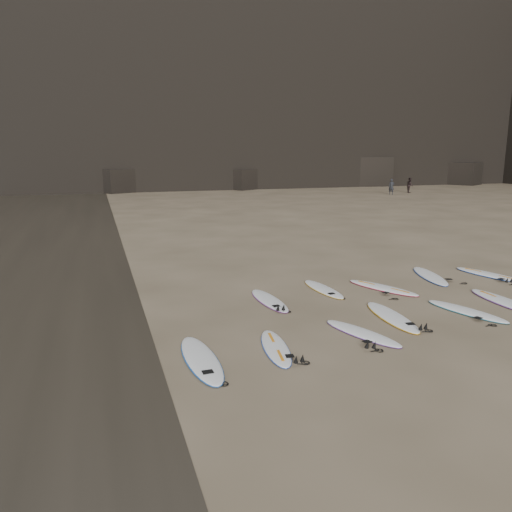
{
  "coord_description": "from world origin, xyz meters",
  "views": [
    {
      "loc": [
        -8.1,
        -11.0,
        4.45
      ],
      "look_at": [
        -3.85,
        2.2,
        1.5
      ],
      "focal_mm": 35.0,
      "sensor_mm": 36.0,
      "label": 1
    }
  ],
  "objects_px": {
    "surfboard_3": "(466,311)",
    "surfboard_4": "(504,301)",
    "surfboard_1": "(362,333)",
    "surfboard_5": "(269,300)",
    "person_b": "(410,185)",
    "surfboard_6": "(323,289)",
    "surfboard_11": "(201,359)",
    "surfboard_9": "(490,275)",
    "surfboard_7": "(383,288)",
    "surfboard_2": "(392,316)",
    "surfboard_8": "(430,276)",
    "person_a": "(391,187)",
    "surfboard_0": "(276,347)"
  },
  "relations": [
    {
      "from": "surfboard_2",
      "to": "surfboard_5",
      "type": "xyz_separation_m",
      "value": [
        -2.66,
        2.44,
        -0.0
      ]
    },
    {
      "from": "surfboard_3",
      "to": "surfboard_7",
      "type": "bearing_deg",
      "value": 91.43
    },
    {
      "from": "surfboard_5",
      "to": "person_a",
      "type": "xyz_separation_m",
      "value": [
        24.09,
        30.97,
        0.75
      ]
    },
    {
      "from": "surfboard_8",
      "to": "surfboard_0",
      "type": "bearing_deg",
      "value": -133.58
    },
    {
      "from": "surfboard_8",
      "to": "surfboard_11",
      "type": "distance_m",
      "value": 10.37
    },
    {
      "from": "surfboard_4",
      "to": "person_b",
      "type": "distance_m",
      "value": 40.12
    },
    {
      "from": "surfboard_5",
      "to": "person_a",
      "type": "relative_size",
      "value": 1.57
    },
    {
      "from": "surfboard_2",
      "to": "surfboard_3",
      "type": "distance_m",
      "value": 2.27
    },
    {
      "from": "surfboard_0",
      "to": "surfboard_7",
      "type": "xyz_separation_m",
      "value": [
        5.07,
        3.66,
        0.01
      ]
    },
    {
      "from": "surfboard_3",
      "to": "surfboard_5",
      "type": "height_order",
      "value": "same"
    },
    {
      "from": "surfboard_9",
      "to": "person_b",
      "type": "distance_m",
      "value": 36.72
    },
    {
      "from": "surfboard_8",
      "to": "person_a",
      "type": "distance_m",
      "value": 34.77
    },
    {
      "from": "surfboard_3",
      "to": "surfboard_4",
      "type": "distance_m",
      "value": 1.74
    },
    {
      "from": "surfboard_2",
      "to": "person_b",
      "type": "distance_m",
      "value": 42.41
    },
    {
      "from": "surfboard_1",
      "to": "surfboard_5",
      "type": "height_order",
      "value": "surfboard_5"
    },
    {
      "from": "surfboard_7",
      "to": "surfboard_9",
      "type": "height_order",
      "value": "surfboard_9"
    },
    {
      "from": "surfboard_8",
      "to": "surfboard_9",
      "type": "bearing_deg",
      "value": 1.86
    },
    {
      "from": "person_b",
      "to": "surfboard_2",
      "type": "bearing_deg",
      "value": 167.37
    },
    {
      "from": "surfboard_1",
      "to": "person_b",
      "type": "xyz_separation_m",
      "value": [
        25.84,
        35.48,
        0.75
      ]
    },
    {
      "from": "surfboard_11",
      "to": "surfboard_5",
      "type": "bearing_deg",
      "value": 50.24
    },
    {
      "from": "surfboard_3",
      "to": "surfboard_4",
      "type": "xyz_separation_m",
      "value": [
        1.69,
        0.38,
        0.01
      ]
    },
    {
      "from": "person_a",
      "to": "person_b",
      "type": "relative_size",
      "value": 0.99
    },
    {
      "from": "surfboard_6",
      "to": "surfboard_11",
      "type": "relative_size",
      "value": 0.87
    },
    {
      "from": "surfboard_0",
      "to": "surfboard_8",
      "type": "relative_size",
      "value": 0.82
    },
    {
      "from": "surfboard_4",
      "to": "person_b",
      "type": "bearing_deg",
      "value": 61.68
    },
    {
      "from": "surfboard_1",
      "to": "surfboard_7",
      "type": "height_order",
      "value": "surfboard_7"
    },
    {
      "from": "surfboard_1",
      "to": "surfboard_9",
      "type": "xyz_separation_m",
      "value": [
        7.35,
        3.77,
        0.01
      ]
    },
    {
      "from": "surfboard_3",
      "to": "surfboard_11",
      "type": "bearing_deg",
      "value": 170.39
    },
    {
      "from": "surfboard_7",
      "to": "surfboard_4",
      "type": "bearing_deg",
      "value": -67.61
    },
    {
      "from": "surfboard_4",
      "to": "surfboard_5",
      "type": "distance_m",
      "value": 7.0
    },
    {
      "from": "surfboard_3",
      "to": "surfboard_7",
      "type": "distance_m",
      "value": 2.98
    },
    {
      "from": "surfboard_1",
      "to": "surfboard_5",
      "type": "xyz_separation_m",
      "value": [
        -1.28,
        3.28,
        0.0
      ]
    },
    {
      "from": "surfboard_1",
      "to": "surfboard_5",
      "type": "distance_m",
      "value": 3.52
    },
    {
      "from": "surfboard_0",
      "to": "surfboard_9",
      "type": "distance_m",
      "value": 10.48
    },
    {
      "from": "surfboard_4",
      "to": "person_a",
      "type": "height_order",
      "value": "person_a"
    },
    {
      "from": "surfboard_0",
      "to": "surfboard_9",
      "type": "height_order",
      "value": "surfboard_9"
    },
    {
      "from": "surfboard_9",
      "to": "surfboard_11",
      "type": "height_order",
      "value": "same"
    },
    {
      "from": "surfboard_6",
      "to": "person_a",
      "type": "distance_m",
      "value": 37.49
    },
    {
      "from": "surfboard_7",
      "to": "surfboard_9",
      "type": "bearing_deg",
      "value": -20.57
    },
    {
      "from": "surfboard_8",
      "to": "person_b",
      "type": "distance_m",
      "value": 37.42
    },
    {
      "from": "surfboard_8",
      "to": "surfboard_5",
      "type": "bearing_deg",
      "value": -155.55
    },
    {
      "from": "surfboard_1",
      "to": "person_a",
      "type": "xyz_separation_m",
      "value": [
        22.81,
        34.25,
        0.75
      ]
    },
    {
      "from": "surfboard_1",
      "to": "person_b",
      "type": "height_order",
      "value": "person_b"
    },
    {
      "from": "surfboard_5",
      "to": "surfboard_8",
      "type": "xyz_separation_m",
      "value": [
        6.46,
        1.02,
        0.0
      ]
    },
    {
      "from": "surfboard_3",
      "to": "surfboard_4",
      "type": "bearing_deg",
      "value": -3.92
    },
    {
      "from": "surfboard_2",
      "to": "surfboard_5",
      "type": "distance_m",
      "value": 3.61
    },
    {
      "from": "surfboard_8",
      "to": "surfboard_9",
      "type": "relative_size",
      "value": 1.01
    },
    {
      "from": "surfboard_4",
      "to": "surfboard_5",
      "type": "xyz_separation_m",
      "value": [
        -6.62,
        2.28,
        -0.01
      ]
    },
    {
      "from": "surfboard_6",
      "to": "surfboard_8",
      "type": "distance_m",
      "value": 4.39
    },
    {
      "from": "surfboard_0",
      "to": "surfboard_7",
      "type": "relative_size",
      "value": 0.86
    }
  ]
}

